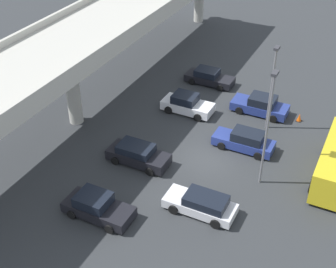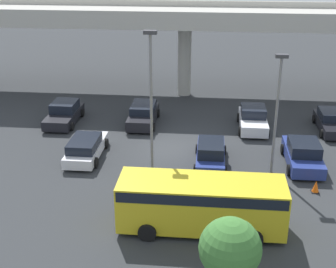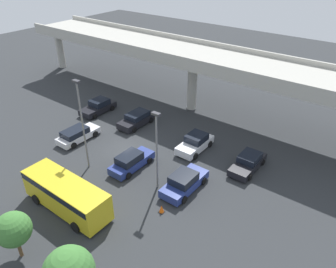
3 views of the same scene
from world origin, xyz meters
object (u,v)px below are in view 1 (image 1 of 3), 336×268
at_px(parked_car_4, 187,104).
at_px(lamp_post_near_aisle, 268,122).
at_px(lamp_post_mid_lot, 272,82).
at_px(traffic_cone, 299,118).
at_px(parked_car_0, 97,207).
at_px(parked_car_1, 202,204).
at_px(parked_car_6, 209,77).
at_px(parked_car_5, 260,105).
at_px(parked_car_3, 245,141).
at_px(parked_car_2, 138,154).

xyz_separation_m(parked_car_4, lamp_post_near_aisle, (-6.39, -8.58, 4.29)).
xyz_separation_m(lamp_post_near_aisle, lamp_post_mid_lot, (7.04, 1.64, -0.76)).
xyz_separation_m(lamp_post_near_aisle, traffic_cone, (9.24, -0.60, -4.72)).
relative_size(parked_car_0, lamp_post_near_aisle, 0.53).
xyz_separation_m(parked_car_1, parked_car_4, (11.00, 6.06, 0.07)).
bearing_deg(parked_car_6, parked_car_0, -88.83).
bearing_deg(traffic_cone, lamp_post_mid_lot, 134.60).
relative_size(parked_car_5, parked_car_6, 1.03).
distance_m(lamp_post_mid_lot, traffic_cone, 5.05).
xyz_separation_m(parked_car_3, parked_car_4, (3.02, 6.28, 0.02)).
height_order(parked_car_3, parked_car_5, parked_car_5).
height_order(parked_car_5, lamp_post_mid_lot, lamp_post_mid_lot).
bearing_deg(parked_car_3, parked_car_5, -85.06).
bearing_deg(parked_car_2, traffic_cone, 49.53).
relative_size(parked_car_5, lamp_post_mid_lot, 0.67).
relative_size(parked_car_0, lamp_post_mid_lot, 0.64).
xyz_separation_m(parked_car_1, traffic_cone, (13.85, -3.12, -0.36)).
relative_size(parked_car_1, lamp_post_near_aisle, 0.54).
height_order(parked_car_4, lamp_post_mid_lot, lamp_post_mid_lot).
bearing_deg(lamp_post_mid_lot, lamp_post_near_aisle, -166.91).
bearing_deg(parked_car_3, parked_car_0, 61.30).
relative_size(parked_car_6, traffic_cone, 6.69).
height_order(parked_car_0, parked_car_1, parked_car_0).
xyz_separation_m(parked_car_6, traffic_cone, (-2.86, -9.45, -0.33)).
xyz_separation_m(parked_car_5, lamp_post_near_aisle, (-9.05, -2.79, 4.31)).
distance_m(parked_car_2, parked_car_5, 12.46).
bearing_deg(parked_car_3, parked_car_4, -25.70).
distance_m(parked_car_0, parked_car_6, 19.97).
distance_m(parked_car_4, lamp_post_near_aisle, 11.52).
distance_m(parked_car_0, traffic_cone, 19.35).
bearing_deg(parked_car_0, parked_car_5, 71.51).
bearing_deg(parked_car_6, parked_car_3, -53.12).
bearing_deg(parked_car_0, parked_car_2, 93.82).
bearing_deg(lamp_post_near_aisle, parked_car_5, 17.14).
bearing_deg(parked_car_4, parked_car_2, -91.88).
height_order(parked_car_2, parked_car_6, parked_car_2).
relative_size(parked_car_0, traffic_cone, 6.61).
relative_size(parked_car_1, parked_car_3, 1.00).
xyz_separation_m(parked_car_6, lamp_post_mid_lot, (-5.07, -7.22, 3.63)).
xyz_separation_m(parked_car_0, lamp_post_mid_lot, (14.90, -6.81, 3.57)).
distance_m(parked_car_1, lamp_post_near_aisle, 6.83).
bearing_deg(parked_car_3, lamp_post_near_aisle, 124.37).
xyz_separation_m(parked_car_1, lamp_post_near_aisle, (4.62, -2.52, 4.36)).
relative_size(parked_car_0, parked_car_2, 0.99).
relative_size(parked_car_4, parked_car_6, 0.95).
xyz_separation_m(parked_car_5, lamp_post_mid_lot, (-2.02, -1.16, 3.54)).
bearing_deg(parked_car_2, parked_car_4, 88.12).
bearing_deg(parked_car_5, parked_car_1, 91.12).
xyz_separation_m(parked_car_0, lamp_post_near_aisle, (7.87, -8.45, 4.33)).
bearing_deg(parked_car_3, parked_car_6, -53.12).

